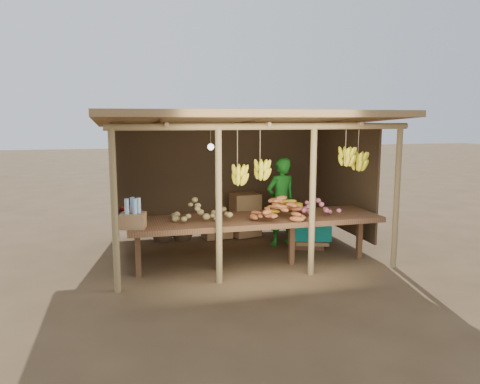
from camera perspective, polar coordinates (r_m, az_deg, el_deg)
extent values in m
plane|color=brown|center=(8.33, 0.00, -7.16)|extent=(60.00, 60.00, 0.00)
cylinder|color=#93784C|center=(6.35, -15.05, -2.34)|extent=(0.09, 0.09, 2.20)
cylinder|color=#93784C|center=(7.58, 18.56, -0.70)|extent=(0.09, 0.09, 2.20)
cylinder|color=#93784C|center=(9.31, -15.02, 1.18)|extent=(0.09, 0.09, 2.20)
cylinder|color=#93784C|center=(10.19, 9.31, 2.02)|extent=(0.09, 0.09, 2.20)
cylinder|color=#93784C|center=(6.49, -2.60, -1.80)|extent=(0.09, 0.09, 2.20)
cylinder|color=#93784C|center=(6.92, 8.81, -1.23)|extent=(0.09, 0.09, 2.20)
cylinder|color=#93784C|center=(6.56, 3.37, 7.97)|extent=(4.40, 0.09, 0.09)
cylinder|color=#93784C|center=(9.46, -2.34, 8.28)|extent=(4.40, 0.09, 0.09)
cube|color=#9C7649|center=(8.00, 0.00, 8.81)|extent=(4.70, 3.50, 0.28)
cube|color=#493522|center=(9.50, -2.28, 2.30)|extent=(4.20, 0.04, 1.98)
cube|color=#493522|center=(8.01, -14.92, 0.76)|extent=(0.04, 2.40, 1.98)
cube|color=#493522|center=(9.01, 12.57, 1.72)|extent=(0.04, 2.40, 1.98)
cube|color=brown|center=(7.25, 1.92, -3.39)|extent=(3.90, 1.05, 0.08)
cube|color=brown|center=(7.06, -12.35, -7.29)|extent=(0.08, 0.08, 0.72)
cube|color=brown|center=(7.21, -2.71, -6.76)|extent=(0.08, 0.08, 0.72)
cube|color=brown|center=(7.54, 6.30, -6.10)|extent=(0.08, 0.08, 0.72)
cube|color=brown|center=(8.04, 14.35, -5.38)|extent=(0.08, 0.08, 0.72)
cylinder|color=navy|center=(7.14, -13.36, -2.90)|extent=(0.42, 0.42, 0.15)
cube|color=olive|center=(6.68, -12.90, -3.41)|extent=(0.39, 0.33, 0.21)
imported|color=#1A771D|center=(8.58, 5.03, -1.17)|extent=(0.66, 0.51, 1.61)
cube|color=brown|center=(8.60, 8.18, -4.88)|extent=(0.71, 0.66, 0.54)
cube|color=#0B8377|center=(8.53, 8.22, -2.96)|extent=(0.79, 0.74, 0.05)
cube|color=olive|center=(9.24, 0.65, -4.06)|extent=(0.60, 0.51, 0.42)
cube|color=olive|center=(9.15, 0.65, -1.50)|extent=(0.60, 0.51, 0.42)
cube|color=olive|center=(9.11, -2.86, -4.26)|extent=(0.60, 0.51, 0.42)
ellipsoid|color=#493522|center=(9.02, -9.41, -4.43)|extent=(0.41, 0.41, 0.56)
ellipsoid|color=#493522|center=(9.06, -7.04, -4.32)|extent=(0.41, 0.41, 0.56)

